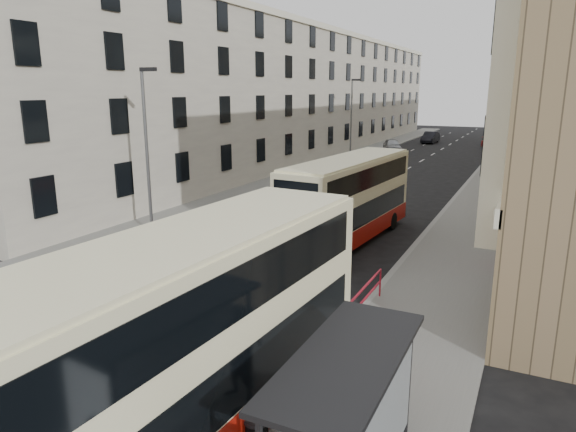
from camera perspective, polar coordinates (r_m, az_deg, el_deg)
The scene contains 19 objects.
ground at distance 14.82m, azimuth -26.64°, elevation -16.54°, with size 200.00×200.00×0.00m, color black.
pavement_right at distance 38.13m, azimuth 21.51°, elevation 2.23°, with size 4.00×120.00×0.15m, color slate.
pavement_left at distance 42.16m, azimuth 0.06°, elevation 4.24°, with size 3.00×120.00×0.15m, color slate.
kerb_right at distance 38.33m, azimuth 18.54°, elevation 2.54°, with size 0.25×120.00×0.15m, color gray.
kerb_left at distance 41.54m, azimuth 1.93°, elevation 4.09°, with size 0.25×120.00×0.15m, color gray.
road_markings at distance 53.93m, azimuth 14.42°, elevation 5.85°, with size 10.00×110.00×0.01m, color silver, non-canonical shape.
terrace_left at distance 58.12m, azimuth 1.53°, elevation 13.27°, with size 9.18×79.00×13.25m.
bus_shelter at distance 8.91m, azimuth 6.56°, elevation -20.42°, with size 1.65×4.25×2.70m.
guard_railing at distance 15.22m, azimuth 6.78°, elevation -10.62°, with size 0.06×6.56×1.01m.
street_lamp_near at distance 25.93m, azimuth -15.39°, elevation 7.85°, with size 0.93×0.18×8.00m.
street_lamp_far at distance 52.29m, azimuth 7.10°, elevation 11.04°, with size 0.93×0.18×8.00m.
double_decker_front at distance 10.27m, azimuth -12.68°, elevation -14.66°, with size 3.27×11.43×4.50m.
double_decker_rear at distance 24.40m, azimuth 6.78°, elevation 1.78°, with size 3.16×10.32×4.05m.
pedestrian_mid at distance 11.16m, azimuth 6.56°, elevation -19.26°, with size 0.88×0.69×1.82m, color black.
pedestrian_far at distance 11.66m, azimuth 10.12°, elevation -17.62°, with size 1.10×0.46×1.88m, color black.
white_van at distance 51.94m, azimuth 9.68°, elevation 6.55°, with size 2.28×4.94×1.37m, color silver.
car_silver at distance 61.75m, azimuth 11.50°, elevation 7.69°, with size 1.82×4.53×1.54m, color #9EA1A5.
car_dark at distance 73.52m, azimuth 15.55°, elevation 8.42°, with size 1.63×4.68×1.54m, color black.
car_red at distance 71.71m, azimuth 21.72°, elevation 7.79°, with size 2.04×5.03×1.46m, color #A41913.
Camera 1 is at (10.69, -7.38, 7.15)m, focal length 32.00 mm.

